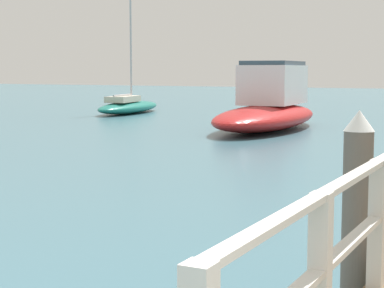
% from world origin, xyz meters
% --- Properties ---
extents(dock_piling_near, '(0.29, 0.29, 1.84)m').
position_xyz_m(dock_piling_near, '(-1.44, 4.94, 0.93)').
color(dock_piling_near, '#6B6056').
rests_on(dock_piling_near, ground_plane).
extents(boat_3, '(3.40, 8.62, 2.54)m').
position_xyz_m(boat_3, '(-8.82, 22.17, 0.85)').
color(boat_3, red).
rests_on(boat_3, ground_plane).
extents(boat_5, '(2.85, 6.53, 7.15)m').
position_xyz_m(boat_5, '(-18.42, 27.46, 0.38)').
color(boat_5, '#197266').
rests_on(boat_5, ground_plane).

